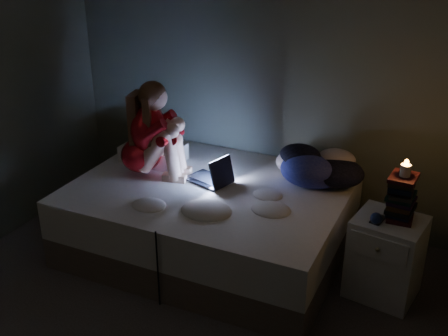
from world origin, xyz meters
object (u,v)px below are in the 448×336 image
Objects in this scene: bed at (210,218)px; laptop at (208,167)px; nightstand at (385,257)px; phone at (379,221)px; woman at (140,128)px; candle at (406,167)px.

laptop is at bearing 122.73° from bed.
nightstand is at bearing -0.09° from bed.
phone is at bearing -129.90° from nightstand.
woman is at bearing -170.82° from nightstand.
laptop is at bearing -2.05° from woman.
nightstand is 4.34× the size of phone.
woman is at bearing -178.59° from candle.
candle is (1.47, -0.04, 0.30)m from laptop.
woman is 1.94m from phone.
phone is (-0.07, -0.06, 0.31)m from nightstand.
woman is 2.09m from nightstand.
phone is (1.31, -0.06, 0.33)m from bed.
woman is 2.02m from candle.
woman is 0.62m from laptop.
woman is at bearing -154.10° from laptop.
woman reaches higher than laptop.
laptop is (0.55, 0.09, -0.27)m from woman.
candle reaches higher than phone.
candle is 0.57× the size of phone.
woman reaches higher than bed.
bed is 1.35m from phone.
nightstand is (1.38, -0.00, 0.02)m from bed.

